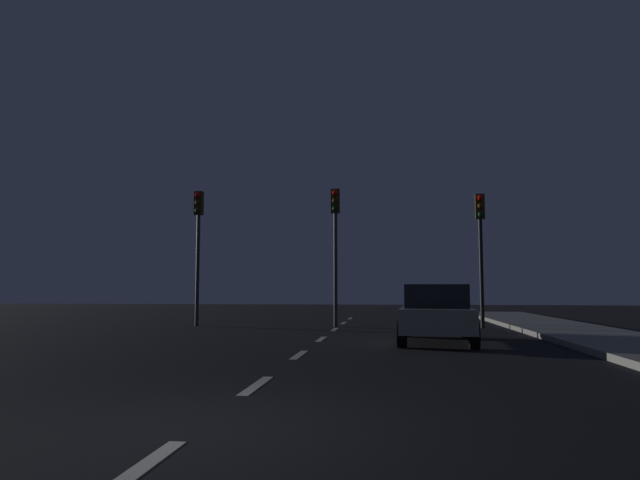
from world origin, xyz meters
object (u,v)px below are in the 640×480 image
traffic_signal_right (481,233)px  car_stopped_ahead (436,313)px  traffic_signal_left (198,231)px  traffic_signal_center (335,230)px

traffic_signal_right → car_stopped_ahead: bearing=-109.9°
traffic_signal_left → traffic_signal_center: bearing=-0.0°
traffic_signal_left → car_stopped_ahead: size_ratio=1.17×
car_stopped_ahead → traffic_signal_left: bearing=145.8°
traffic_signal_right → car_stopped_ahead: traffic_signal_right is taller
traffic_signal_center → traffic_signal_right: size_ratio=1.06×
traffic_signal_right → car_stopped_ahead: (-2.07, -5.72, -2.61)m
traffic_signal_right → car_stopped_ahead: 6.62m
traffic_signal_center → car_stopped_ahead: bearing=-61.1°
car_stopped_ahead → traffic_signal_center: bearing=118.9°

